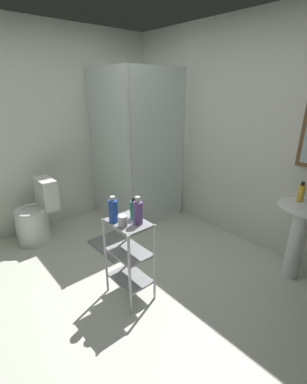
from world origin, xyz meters
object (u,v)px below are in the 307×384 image
object	(u,v)px
bath_mat	(115,245)
shampoo_bottle_blue	(113,211)
rinse_cup	(123,221)
shower_stall	(136,187)
conditioner_bottle_purple	(138,212)
toilet	(36,217)
body_wash_bottle_green	(135,209)
pedestal_sink	(300,224)
storage_cart	(129,254)
hand_soap_bottle	(301,193)

from	to	relation	value
bath_mat	shampoo_bottle_blue	bearing A→B (deg)	-31.04
rinse_cup	bath_mat	distance (m)	1.20
shower_stall	conditioner_bottle_purple	size ratio (longest dim) A/B	8.58
toilet	shampoo_bottle_blue	bearing A→B (deg)	8.08
shower_stall	body_wash_bottle_green	xyz separation A→B (m)	(1.22, -0.94, 0.36)
shower_stall	rinse_cup	world-z (taller)	shower_stall
shower_stall	body_wash_bottle_green	size ratio (longest dim) A/B	10.88
pedestal_sink	body_wash_bottle_green	bearing A→B (deg)	-123.29
storage_cart	hand_soap_bottle	xyz separation A→B (m)	(0.79, 1.33, 0.45)
conditioner_bottle_purple	shampoo_bottle_blue	bearing A→B (deg)	-140.60
shampoo_bottle_blue	rinse_cup	xyz separation A→B (m)	(0.12, 0.01, -0.05)
conditioner_bottle_purple	shampoo_bottle_blue	world-z (taller)	conditioner_bottle_purple
bath_mat	pedestal_sink	bearing A→B (deg)	32.78
shower_stall	shampoo_bottle_blue	bearing A→B (deg)	-43.77
body_wash_bottle_green	bath_mat	distance (m)	1.14
toilet	bath_mat	size ratio (longest dim) A/B	1.27
pedestal_sink	hand_soap_bottle	size ratio (longest dim) A/B	4.49
toilet	body_wash_bottle_green	bearing A→B (deg)	14.01
conditioner_bottle_purple	body_wash_bottle_green	world-z (taller)	conditioner_bottle_purple
toilet	bath_mat	bearing A→B (deg)	40.65
toilet	body_wash_bottle_green	world-z (taller)	body_wash_bottle_green
conditioner_bottle_purple	shampoo_bottle_blue	size ratio (longest dim) A/B	1.05
toilet	rinse_cup	distance (m)	1.62
body_wash_bottle_green	rinse_cup	world-z (taller)	body_wash_bottle_green
shower_stall	conditioner_bottle_purple	distance (m)	1.69
hand_soap_bottle	rinse_cup	bearing A→B (deg)	-118.16
hand_soap_bottle	rinse_cup	size ratio (longest dim) A/B	1.98
body_wash_bottle_green	rinse_cup	distance (m)	0.17
toilet	pedestal_sink	bearing A→B (deg)	35.41
shampoo_bottle_blue	hand_soap_bottle	bearing A→B (deg)	58.47
shampoo_bottle_blue	conditioner_bottle_purple	bearing A→B (deg)	39.40
shower_stall	bath_mat	distance (m)	0.95
pedestal_sink	toilet	distance (m)	2.86
storage_cart	hand_soap_bottle	distance (m)	1.61
shampoo_bottle_blue	rinse_cup	bearing A→B (deg)	4.45
shower_stall	storage_cart	bearing A→B (deg)	-39.60
pedestal_sink	bath_mat	size ratio (longest dim) A/B	1.35
rinse_cup	shower_stall	bearing A→B (deg)	139.17
toilet	storage_cart	distance (m)	1.53
pedestal_sink	storage_cart	size ratio (longest dim) A/B	1.09
shower_stall	pedestal_sink	world-z (taller)	shower_stall
pedestal_sink	storage_cart	world-z (taller)	pedestal_sink
rinse_cup	bath_mat	size ratio (longest dim) A/B	0.15
body_wash_bottle_green	rinse_cup	bearing A→B (deg)	-70.89
toilet	body_wash_bottle_green	size ratio (longest dim) A/B	4.13
body_wash_bottle_green	rinse_cup	size ratio (longest dim) A/B	2.01
toilet	shampoo_bottle_blue	distance (m)	1.53
hand_soap_bottle	rinse_cup	world-z (taller)	hand_soap_bottle
pedestal_sink	storage_cart	distance (m)	1.60
shampoo_bottle_blue	body_wash_bottle_green	distance (m)	0.18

